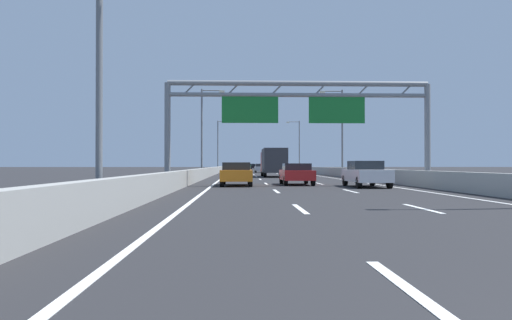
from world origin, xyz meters
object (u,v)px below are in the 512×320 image
at_px(streetlamp_right_mid, 340,127).
at_px(white_car, 366,174).
at_px(green_car, 252,166).
at_px(streetlamp_left_far, 219,143).
at_px(streetlamp_left_mid, 204,127).
at_px(box_truck, 273,161).
at_px(streetlamp_left_near, 107,26).
at_px(streetlamp_right_far, 298,143).
at_px(silver_car, 261,168).
at_px(orange_car, 236,173).
at_px(sign_gantry, 298,106).
at_px(red_car, 296,174).
at_px(black_car, 254,167).

distance_m(streetlamp_right_mid, white_car, 25.22).
bearing_deg(green_car, streetlamp_left_far, -98.91).
relative_size(streetlamp_left_mid, box_truck, 1.13).
bearing_deg(streetlamp_left_near, white_car, 49.26).
height_order(streetlamp_right_far, white_car, streetlamp_right_far).
relative_size(white_car, silver_car, 1.02).
bearing_deg(orange_car, green_car, 88.06).
bearing_deg(green_car, sign_gantry, -89.96).
height_order(streetlamp_left_mid, red_car, streetlamp_left_mid).
bearing_deg(streetlamp_right_far, black_car, 102.39).
distance_m(streetlamp_left_mid, black_car, 71.36).
bearing_deg(streetlamp_right_mid, green_car, 95.17).
bearing_deg(streetlamp_left_near, orange_car, 76.13).
height_order(red_car, black_car, black_car).
bearing_deg(silver_car, black_car, 89.53).
bearing_deg(streetlamp_left_near, black_car, 85.98).
bearing_deg(streetlamp_right_mid, streetlamp_left_mid, 180.00).
bearing_deg(black_car, red_car, -90.05).
xyz_separation_m(streetlamp_right_mid, white_car, (-3.76, -24.50, -4.63)).
height_order(streetlamp_left_near, streetlamp_right_far, same).
height_order(streetlamp_left_near, box_truck, streetlamp_left_near).
bearing_deg(streetlamp_left_far, orange_car, -86.47).
relative_size(green_car, box_truck, 0.50).
bearing_deg(sign_gantry, red_car, 85.49).
distance_m(streetlamp_left_far, streetlamp_right_far, 14.93).
relative_size(streetlamp_right_mid, black_car, 2.18).
relative_size(sign_gantry, black_car, 3.70).
height_order(sign_gantry, box_truck, sign_gantry).
bearing_deg(green_car, silver_car, -90.09).
bearing_deg(streetlamp_left_far, streetlamp_left_near, -90.00).
bearing_deg(streetlamp_right_far, streetlamp_left_mid, -111.72).
xyz_separation_m(white_car, black_car, (-3.56, 95.31, -0.05)).
bearing_deg(box_truck, silver_car, 90.45).
bearing_deg(streetlamp_left_mid, box_truck, -16.42).
height_order(streetlamp_left_mid, box_truck, streetlamp_left_mid).
distance_m(streetlamp_right_far, green_car, 47.53).
xyz_separation_m(streetlamp_right_mid, green_car, (-7.62, 84.16, -4.64)).
bearing_deg(orange_car, streetlamp_left_far, 93.53).
height_order(streetlamp_left_near, streetlamp_left_far, same).
bearing_deg(streetlamp_left_mid, white_car, -65.49).
bearing_deg(streetlamp_right_far, streetlamp_right_mid, -90.00).
bearing_deg(silver_car, streetlamp_right_far, 61.67).
height_order(orange_car, black_car, orange_car).
relative_size(green_car, black_car, 0.96).
bearing_deg(white_car, streetlamp_left_near, -130.74).
bearing_deg(red_car, green_car, 90.11).
bearing_deg(silver_car, white_car, -85.26).
height_order(streetlamp_left_near, black_car, streetlamp_left_near).
height_order(streetlamp_left_far, white_car, streetlamp_left_far).
bearing_deg(green_car, streetlamp_right_mid, -84.83).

